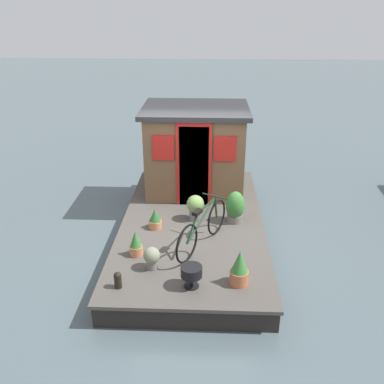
{
  "coord_description": "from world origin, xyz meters",
  "views": [
    {
      "loc": [
        -7.16,
        -0.3,
        4.3
      ],
      "look_at": [
        -0.2,
        0.0,
        1.12
      ],
      "focal_mm": 38.59,
      "sensor_mm": 36.0,
      "label": 1
    }
  ],
  "objects_px": {
    "charcoal_grill": "(191,272)",
    "potted_plant_thyme": "(195,206)",
    "bicycle": "(203,228)",
    "potted_plant_succulent": "(152,257)",
    "potted_plant_rosemary": "(155,219)",
    "potted_plant_mint": "(136,244)",
    "mooring_bollard": "(118,279)",
    "houseboat_cabin": "(195,149)",
    "potted_plant_geranium": "(235,207)",
    "potted_plant_fern": "(239,268)"
  },
  "relations": [
    {
      "from": "potted_plant_succulent",
      "to": "potted_plant_rosemary",
      "type": "bearing_deg",
      "value": 4.79
    },
    {
      "from": "potted_plant_fern",
      "to": "potted_plant_thyme",
      "type": "distance_m",
      "value": 2.16
    },
    {
      "from": "bicycle",
      "to": "potted_plant_succulent",
      "type": "relative_size",
      "value": 4.1
    },
    {
      "from": "potted_plant_fern",
      "to": "potted_plant_rosemary",
      "type": "bearing_deg",
      "value": 41.71
    },
    {
      "from": "potted_plant_geranium",
      "to": "mooring_bollard",
      "type": "distance_m",
      "value": 2.84
    },
    {
      "from": "potted_plant_succulent",
      "to": "mooring_bollard",
      "type": "relative_size",
      "value": 1.41
    },
    {
      "from": "potted_plant_thyme",
      "to": "charcoal_grill",
      "type": "distance_m",
      "value": 2.13
    },
    {
      "from": "bicycle",
      "to": "potted_plant_mint",
      "type": "distance_m",
      "value": 1.17
    },
    {
      "from": "potted_plant_fern",
      "to": "potted_plant_geranium",
      "type": "bearing_deg",
      "value": -1.1
    },
    {
      "from": "bicycle",
      "to": "charcoal_grill",
      "type": "bearing_deg",
      "value": 172.85
    },
    {
      "from": "bicycle",
      "to": "potted_plant_thyme",
      "type": "xyz_separation_m",
      "value": [
        0.99,
        0.16,
        -0.09
      ]
    },
    {
      "from": "houseboat_cabin",
      "to": "potted_plant_rosemary",
      "type": "height_order",
      "value": "houseboat_cabin"
    },
    {
      "from": "bicycle",
      "to": "potted_plant_rosemary",
      "type": "relative_size",
      "value": 3.95
    },
    {
      "from": "bicycle",
      "to": "potted_plant_geranium",
      "type": "height_order",
      "value": "bicycle"
    },
    {
      "from": "bicycle",
      "to": "potted_plant_geranium",
      "type": "xyz_separation_m",
      "value": [
        0.94,
        -0.61,
        -0.07
      ]
    },
    {
      "from": "potted_plant_fern",
      "to": "potted_plant_mint",
      "type": "relative_size",
      "value": 1.26
    },
    {
      "from": "potted_plant_mint",
      "to": "bicycle",
      "type": "bearing_deg",
      "value": -74.0
    },
    {
      "from": "houseboat_cabin",
      "to": "potted_plant_succulent",
      "type": "bearing_deg",
      "value": 169.6
    },
    {
      "from": "potted_plant_geranium",
      "to": "charcoal_grill",
      "type": "bearing_deg",
      "value": 160.11
    },
    {
      "from": "potted_plant_fern",
      "to": "potted_plant_succulent",
      "type": "distance_m",
      "value": 1.41
    },
    {
      "from": "mooring_bollard",
      "to": "houseboat_cabin",
      "type": "bearing_deg",
      "value": -15.57
    },
    {
      "from": "potted_plant_succulent",
      "to": "potted_plant_thyme",
      "type": "distance_m",
      "value": 1.8
    },
    {
      "from": "potted_plant_geranium",
      "to": "potted_plant_thyme",
      "type": "bearing_deg",
      "value": 86.5
    },
    {
      "from": "potted_plant_thyme",
      "to": "potted_plant_fern",
      "type": "bearing_deg",
      "value": -160.15
    },
    {
      "from": "potted_plant_succulent",
      "to": "potted_plant_thyme",
      "type": "height_order",
      "value": "potted_plant_thyme"
    },
    {
      "from": "potted_plant_fern",
      "to": "potted_plant_succulent",
      "type": "bearing_deg",
      "value": 75.93
    },
    {
      "from": "potted_plant_succulent",
      "to": "potted_plant_thyme",
      "type": "xyz_separation_m",
      "value": [
        1.69,
        -0.64,
        0.07
      ]
    },
    {
      "from": "bicycle",
      "to": "potted_plant_fern",
      "type": "distance_m",
      "value": 1.19
    },
    {
      "from": "potted_plant_rosemary",
      "to": "potted_plant_succulent",
      "type": "distance_m",
      "value": 1.32
    },
    {
      "from": "houseboat_cabin",
      "to": "bicycle",
      "type": "xyz_separation_m",
      "value": [
        -2.47,
        -0.22,
        -0.59
      ]
    },
    {
      "from": "potted_plant_fern",
      "to": "potted_plant_geranium",
      "type": "distance_m",
      "value": 1.98
    },
    {
      "from": "potted_plant_rosemary",
      "to": "potted_plant_mint",
      "type": "xyz_separation_m",
      "value": [
        -0.94,
        0.21,
        0.03
      ]
    },
    {
      "from": "potted_plant_fern",
      "to": "potted_plant_thyme",
      "type": "height_order",
      "value": "potted_plant_fern"
    },
    {
      "from": "charcoal_grill",
      "to": "potted_plant_thyme",
      "type": "bearing_deg",
      "value": 0.46
    },
    {
      "from": "potted_plant_succulent",
      "to": "charcoal_grill",
      "type": "xyz_separation_m",
      "value": [
        -0.45,
        -0.65,
        0.04
      ]
    },
    {
      "from": "potted_plant_thyme",
      "to": "mooring_bollard",
      "type": "bearing_deg",
      "value": 153.87
    },
    {
      "from": "bicycle",
      "to": "potted_plant_geranium",
      "type": "relative_size",
      "value": 2.45
    },
    {
      "from": "mooring_bollard",
      "to": "potted_plant_succulent",
      "type": "bearing_deg",
      "value": -40.83
    },
    {
      "from": "bicycle",
      "to": "potted_plant_thyme",
      "type": "distance_m",
      "value": 1.01
    },
    {
      "from": "potted_plant_thyme",
      "to": "potted_plant_mint",
      "type": "distance_m",
      "value": 1.62
    },
    {
      "from": "potted_plant_succulent",
      "to": "charcoal_grill",
      "type": "distance_m",
      "value": 0.79
    },
    {
      "from": "bicycle",
      "to": "potted_plant_succulent",
      "type": "bearing_deg",
      "value": 131.19
    },
    {
      "from": "potted_plant_rosemary",
      "to": "potted_plant_mint",
      "type": "bearing_deg",
      "value": 167.53
    },
    {
      "from": "potted_plant_rosemary",
      "to": "potted_plant_mint",
      "type": "height_order",
      "value": "potted_plant_mint"
    },
    {
      "from": "potted_plant_succulent",
      "to": "bicycle",
      "type": "bearing_deg",
      "value": -48.81
    },
    {
      "from": "charcoal_grill",
      "to": "potted_plant_geranium",
      "type": "bearing_deg",
      "value": -19.89
    },
    {
      "from": "potted_plant_fern",
      "to": "mooring_bollard",
      "type": "distance_m",
      "value": 1.83
    },
    {
      "from": "bicycle",
      "to": "potted_plant_mint",
      "type": "relative_size",
      "value": 3.38
    },
    {
      "from": "potted_plant_thyme",
      "to": "potted_plant_geranium",
      "type": "relative_size",
      "value": 0.81
    },
    {
      "from": "potted_plant_geranium",
      "to": "mooring_bollard",
      "type": "height_order",
      "value": "potted_plant_geranium"
    }
  ]
}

